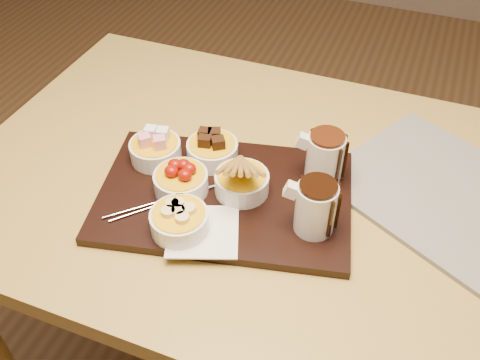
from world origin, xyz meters
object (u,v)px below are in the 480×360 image
(serving_board, at_px, (225,196))
(bowl_strawberries, at_px, (181,182))
(dining_table, at_px, (266,215))
(pitcher_milk_chocolate, at_px, (325,158))
(pitcher_dark_chocolate, at_px, (316,208))
(newspaper, at_px, (448,195))

(serving_board, distance_m, bowl_strawberries, 0.08)
(dining_table, relative_size, bowl_strawberries, 12.00)
(bowl_strawberries, bearing_deg, pitcher_milk_chocolate, 28.78)
(dining_table, distance_m, pitcher_dark_chocolate, 0.23)
(dining_table, bearing_deg, pitcher_dark_chocolate, -41.07)
(pitcher_dark_chocolate, xyz_separation_m, pitcher_milk_chocolate, (-0.02, 0.13, 0.00))
(dining_table, bearing_deg, bowl_strawberries, -143.28)
(dining_table, bearing_deg, newspaper, 13.54)
(dining_table, xyz_separation_m, bowl_strawberries, (-0.13, -0.10, 0.14))
(serving_board, relative_size, pitcher_milk_chocolate, 4.87)
(dining_table, relative_size, serving_board, 2.61)
(pitcher_milk_chocolate, bearing_deg, newspaper, 0.23)
(serving_board, height_order, pitcher_dark_chocolate, pitcher_dark_chocolate)
(serving_board, xyz_separation_m, pitcher_milk_chocolate, (0.16, 0.11, 0.06))
(pitcher_dark_chocolate, bearing_deg, bowl_strawberries, 167.35)
(dining_table, height_order, bowl_strawberries, bowl_strawberries)
(pitcher_dark_chocolate, height_order, newspaper, pitcher_dark_chocolate)
(bowl_strawberries, bearing_deg, newspaper, 21.18)
(serving_board, bearing_deg, dining_table, 41.33)
(serving_board, relative_size, newspaper, 1.15)
(dining_table, xyz_separation_m, newspaper, (0.33, 0.08, 0.10))
(serving_board, distance_m, pitcher_milk_chocolate, 0.20)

